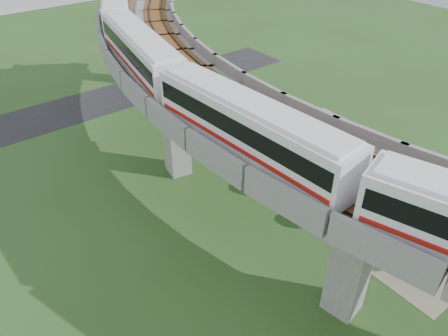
{
  "coord_description": "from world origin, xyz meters",
  "views": [
    {
      "loc": [
        -17.4,
        -20.92,
        25.22
      ],
      "look_at": [
        -1.79,
        -0.6,
        7.5
      ],
      "focal_mm": 35.0,
      "sensor_mm": 36.0,
      "label": 1
    }
  ],
  "objects_px": {
    "metro_train": "(216,80)",
    "car_red": "(377,184)",
    "car_white": "(424,206)",
    "car_dark": "(303,125)"
  },
  "relations": [
    {
      "from": "metro_train",
      "to": "car_red",
      "type": "distance_m",
      "value": 19.18
    },
    {
      "from": "car_dark",
      "to": "car_red",
      "type": "bearing_deg",
      "value": 179.14
    },
    {
      "from": "car_red",
      "to": "metro_train",
      "type": "bearing_deg",
      "value": -162.92
    },
    {
      "from": "metro_train",
      "to": "car_dark",
      "type": "distance_m",
      "value": 20.87
    },
    {
      "from": "car_dark",
      "to": "car_white",
      "type": "bearing_deg",
      "value": -175.37
    },
    {
      "from": "metro_train",
      "to": "car_dark",
      "type": "bearing_deg",
      "value": 18.06
    },
    {
      "from": "metro_train",
      "to": "car_white",
      "type": "bearing_deg",
      "value": -38.75
    },
    {
      "from": "car_white",
      "to": "car_red",
      "type": "bearing_deg",
      "value": 56.61
    },
    {
      "from": "car_white",
      "to": "car_dark",
      "type": "bearing_deg",
      "value": 40.84
    },
    {
      "from": "metro_train",
      "to": "car_red",
      "type": "xyz_separation_m",
      "value": [
        13.58,
        -6.99,
        -11.61
      ]
    }
  ]
}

